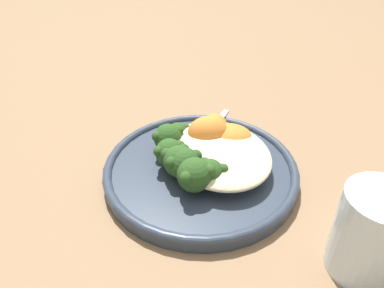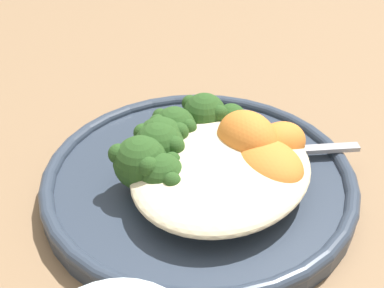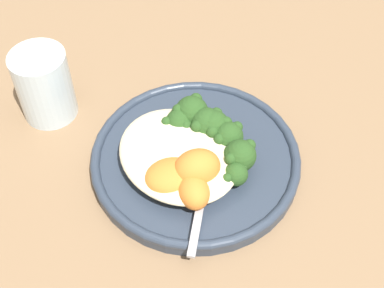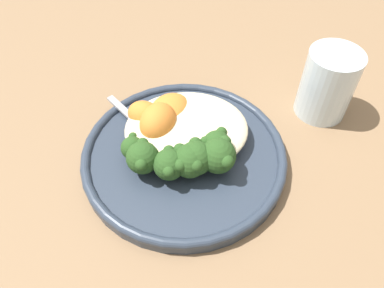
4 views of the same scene
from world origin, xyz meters
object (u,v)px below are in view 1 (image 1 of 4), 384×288
at_px(sweet_potato_chunk_0, 208,133).
at_px(sweet_potato_chunk_1, 229,137).
at_px(quinoa_mound, 218,153).
at_px(water_glass, 371,234).
at_px(broccoli_stalk_1, 175,140).
at_px(broccoli_stalk_5, 200,170).
at_px(broccoli_stalk_3, 184,160).
at_px(broccoli_stalk_4, 192,163).
at_px(spoon, 208,134).
at_px(broccoli_stalk_0, 191,139).
at_px(sweet_potato_chunk_2, 215,126).
at_px(broccoli_stalk_2, 178,153).
at_px(sweet_potato_chunk_3, 206,139).
at_px(plate, 201,170).
at_px(broccoli_stalk_6, 212,168).

xyz_separation_m(sweet_potato_chunk_0, sweet_potato_chunk_1, (0.01, 0.03, -0.01)).
xyz_separation_m(quinoa_mound, water_glass, (0.19, 0.06, 0.01)).
distance_m(broccoli_stalk_1, sweet_potato_chunk_0, 0.05).
relative_size(broccoli_stalk_5, sweet_potato_chunk_0, 1.90).
bearing_deg(broccoli_stalk_3, broccoli_stalk_4, 121.33).
bearing_deg(water_glass, spoon, -169.01).
distance_m(broccoli_stalk_0, broccoli_stalk_3, 0.06).
relative_size(broccoli_stalk_1, broccoli_stalk_4, 0.82).
bearing_deg(broccoli_stalk_1, sweet_potato_chunk_2, -134.84).
bearing_deg(sweet_potato_chunk_0, sweet_potato_chunk_1, 62.07).
xyz_separation_m(sweet_potato_chunk_1, spoon, (-0.04, -0.01, -0.01)).
height_order(quinoa_mound, broccoli_stalk_1, broccoli_stalk_1).
distance_m(broccoli_stalk_0, spoon, 0.04).
bearing_deg(quinoa_mound, broccoli_stalk_1, -137.36).
distance_m(broccoli_stalk_0, broccoli_stalk_2, 0.04).
xyz_separation_m(broccoli_stalk_5, sweet_potato_chunk_1, (-0.05, 0.07, -0.00)).
relative_size(quinoa_mound, sweet_potato_chunk_2, 3.48).
bearing_deg(sweet_potato_chunk_2, sweet_potato_chunk_3, -50.93).
distance_m(quinoa_mound, broccoli_stalk_4, 0.04).
distance_m(broccoli_stalk_2, sweet_potato_chunk_3, 0.05).
bearing_deg(sweet_potato_chunk_3, broccoli_stalk_5, -32.97).
bearing_deg(water_glass, sweet_potato_chunk_0, -164.97).
bearing_deg(plate, broccoli_stalk_0, 172.50).
height_order(broccoli_stalk_2, broccoli_stalk_3, broccoli_stalk_3).
height_order(broccoli_stalk_3, broccoli_stalk_5, broccoli_stalk_5).
bearing_deg(sweet_potato_chunk_0, broccoli_stalk_2, -72.53).
relative_size(broccoli_stalk_2, water_glass, 1.15).
height_order(broccoli_stalk_4, sweet_potato_chunk_0, sweet_potato_chunk_0).
xyz_separation_m(broccoli_stalk_4, spoon, (-0.07, 0.06, -0.01)).
height_order(sweet_potato_chunk_2, sweet_potato_chunk_3, sweet_potato_chunk_2).
bearing_deg(broccoli_stalk_6, broccoli_stalk_3, -92.83).
xyz_separation_m(quinoa_mound, broccoli_stalk_6, (0.03, -0.02, 0.00)).
bearing_deg(broccoli_stalk_1, sweet_potato_chunk_1, -160.86).
xyz_separation_m(broccoli_stalk_0, sweet_potato_chunk_2, (-0.01, 0.04, 0.01)).
bearing_deg(broccoli_stalk_0, quinoa_mound, 169.51).
xyz_separation_m(quinoa_mound, broccoli_stalk_3, (0.00, -0.05, 0.01)).
height_order(quinoa_mound, broccoli_stalk_4, broccoli_stalk_4).
height_order(broccoli_stalk_2, sweet_potato_chunk_1, broccoli_stalk_2).
distance_m(quinoa_mound, broccoli_stalk_5, 0.05).
distance_m(broccoli_stalk_4, sweet_potato_chunk_0, 0.06).
bearing_deg(plate, quinoa_mound, 80.75).
relative_size(broccoli_stalk_0, sweet_potato_chunk_3, 1.50).
distance_m(quinoa_mound, sweet_potato_chunk_3, 0.03).
bearing_deg(broccoli_stalk_0, broccoli_stalk_5, 130.65).
bearing_deg(broccoli_stalk_0, sweet_potato_chunk_0, -149.57).
bearing_deg(broccoli_stalk_0, broccoli_stalk_3, 114.20).
bearing_deg(spoon, broccoli_stalk_1, 152.07).
xyz_separation_m(broccoli_stalk_6, water_glass, (0.17, 0.09, 0.01)).
relative_size(broccoli_stalk_3, broccoli_stalk_4, 0.84).
height_order(sweet_potato_chunk_2, water_glass, water_glass).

